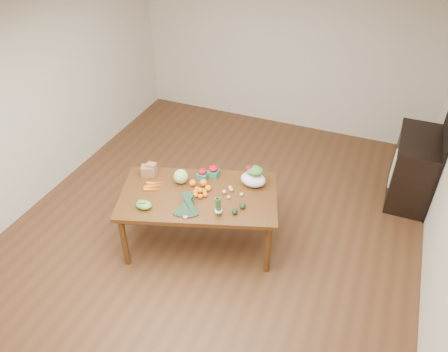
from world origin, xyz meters
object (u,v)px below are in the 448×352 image
at_px(kale_bunch, 186,206).
at_px(asparagus_bundle, 218,206).
at_px(cabinet, 413,168).
at_px(salad_bag, 253,177).
at_px(cabbage, 181,176).
at_px(mandarin_cluster, 200,191).
at_px(dining_table, 200,219).
at_px(paper_bag, 148,170).

bearing_deg(kale_bunch, asparagus_bundle, -5.27).
distance_m(cabinet, salad_bag, 2.36).
bearing_deg(cabinet, asparagus_bundle, -132.09).
distance_m(cabbage, salad_bag, 0.85).
xyz_separation_m(kale_bunch, salad_bag, (0.51, 0.73, 0.04)).
distance_m(cabinet, mandarin_cluster, 2.99).
bearing_deg(dining_table, cabinet, 21.60).
relative_size(kale_bunch, asparagus_bundle, 1.60).
height_order(dining_table, asparagus_bundle, asparagus_bundle).
bearing_deg(cabinet, mandarin_cluster, -140.11).
distance_m(paper_bag, asparagus_bundle, 1.13).
bearing_deg(kale_bunch, cabbage, 104.79).
relative_size(cabinet, paper_bag, 4.62).
xyz_separation_m(cabinet, asparagus_bundle, (-1.95, -2.16, 0.40)).
bearing_deg(asparagus_bundle, cabinet, 29.82).
bearing_deg(dining_table, asparagus_bundle, -53.39).
xyz_separation_m(dining_table, paper_bag, (-0.71, 0.11, 0.45)).
height_order(kale_bunch, asparagus_bundle, asparagus_bundle).
relative_size(paper_bag, salad_bag, 0.74).
xyz_separation_m(paper_bag, salad_bag, (1.24, 0.29, 0.04)).
bearing_deg(cabbage, salad_bag, 18.67).
distance_m(cabinet, cabbage, 3.16).
xyz_separation_m(cabbage, kale_bunch, (0.29, -0.45, -0.01)).
bearing_deg(cabinet, dining_table, -140.32).
bearing_deg(paper_bag, kale_bunch, -31.35).
bearing_deg(kale_bunch, paper_bag, 130.56).
relative_size(paper_bag, mandarin_cluster, 1.23).
bearing_deg(paper_bag, dining_table, -9.06).
bearing_deg(dining_table, kale_bunch, -106.52).
height_order(cabinet, paper_bag, cabinet).
height_order(paper_bag, salad_bag, salad_bag).
height_order(cabinet, cabbage, cabinet).
xyz_separation_m(paper_bag, kale_bunch, (0.72, -0.44, 0.00)).
relative_size(mandarin_cluster, salad_bag, 0.61).
bearing_deg(cabinet, kale_bunch, -135.70).
bearing_deg(mandarin_cluster, salad_bag, 38.30).
height_order(cabbage, salad_bag, salad_bag).
distance_m(dining_table, salad_bag, 0.82).
distance_m(asparagus_bundle, salad_bag, 0.67).
bearing_deg(dining_table, cabbage, 137.84).
height_order(cabinet, salad_bag, salad_bag).
xyz_separation_m(asparagus_bundle, salad_bag, (0.17, 0.65, -0.01)).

